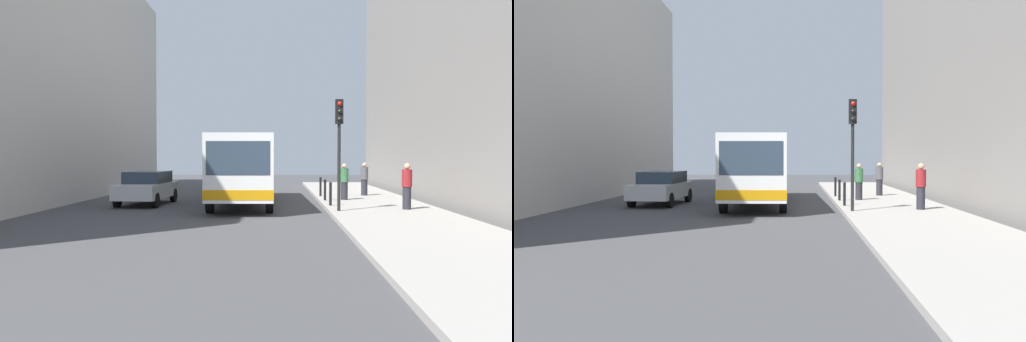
# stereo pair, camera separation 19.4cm
# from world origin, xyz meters

# --- Properties ---
(ground_plane) EXTENTS (80.00, 80.00, 0.00)m
(ground_plane) POSITION_xyz_m (0.00, 0.00, 0.00)
(ground_plane) COLOR #424244
(sidewalk) EXTENTS (4.40, 40.00, 0.15)m
(sidewalk) POSITION_xyz_m (5.40, 0.00, 0.07)
(sidewalk) COLOR #9E9991
(sidewalk) RESTS_ON ground
(building_left) EXTENTS (7.00, 32.00, 13.07)m
(building_left) POSITION_xyz_m (-11.50, 4.00, 6.54)
(building_left) COLOR #BCB7AD
(building_left) RESTS_ON ground
(building_right) EXTENTS (7.00, 32.00, 14.05)m
(building_right) POSITION_xyz_m (11.50, 4.00, 7.02)
(building_right) COLOR gray
(building_right) RESTS_ON ground
(bus) EXTENTS (2.88, 11.10, 3.00)m
(bus) POSITION_xyz_m (-0.28, 2.90, 1.73)
(bus) COLOR white
(bus) RESTS_ON ground
(car_beside_bus) EXTENTS (2.09, 4.51, 1.48)m
(car_beside_bus) POSITION_xyz_m (-4.53, 2.41, 0.78)
(car_beside_bus) COLOR silver
(car_beside_bus) RESTS_ON ground
(car_behind_bus) EXTENTS (1.87, 4.40, 1.48)m
(car_behind_bus) POSITION_xyz_m (-1.01, 13.87, 0.78)
(car_behind_bus) COLOR black
(car_behind_bus) RESTS_ON ground
(traffic_light) EXTENTS (0.28, 0.33, 4.10)m
(traffic_light) POSITION_xyz_m (3.55, -1.59, 3.01)
(traffic_light) COLOR black
(traffic_light) RESTS_ON sidewalk
(bollard_near) EXTENTS (0.11, 0.11, 0.95)m
(bollard_near) POSITION_xyz_m (3.45, 0.55, 0.62)
(bollard_near) COLOR black
(bollard_near) RESTS_ON sidewalk
(bollard_mid) EXTENTS (0.11, 0.11, 0.95)m
(bollard_mid) POSITION_xyz_m (3.45, 3.11, 0.62)
(bollard_mid) COLOR black
(bollard_mid) RESTS_ON sidewalk
(bollard_far) EXTENTS (0.11, 0.11, 0.95)m
(bollard_far) POSITION_xyz_m (3.45, 5.67, 0.62)
(bollard_far) COLOR black
(bollard_far) RESTS_ON sidewalk
(pedestrian_near_signal) EXTENTS (0.38, 0.38, 1.75)m
(pedestrian_near_signal) POSITION_xyz_m (6.19, -0.91, 1.03)
(pedestrian_near_signal) COLOR #26262D
(pedestrian_near_signal) RESTS_ON sidewalk
(pedestrian_mid_sidewalk) EXTENTS (0.38, 0.38, 1.67)m
(pedestrian_mid_sidewalk) POSITION_xyz_m (4.37, 3.49, 0.98)
(pedestrian_mid_sidewalk) COLOR #26262D
(pedestrian_mid_sidewalk) RESTS_ON sidewalk
(pedestrian_far_sidewalk) EXTENTS (0.38, 0.38, 1.67)m
(pedestrian_far_sidewalk) POSITION_xyz_m (5.73, 6.30, 0.98)
(pedestrian_far_sidewalk) COLOR #26262D
(pedestrian_far_sidewalk) RESTS_ON sidewalk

